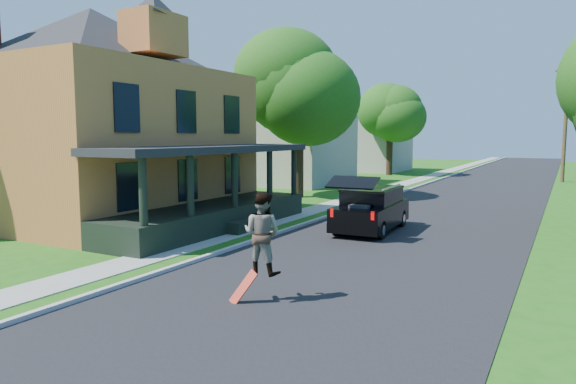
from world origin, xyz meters
The scene contains 14 objects.
ground centered at (0.00, 0.00, 0.00)m, with size 140.00×140.00×0.00m, color #1E5711.
street centered at (0.00, 20.00, 0.00)m, with size 8.00×120.00×0.02m, color black.
curb centered at (-4.05, 20.00, 0.00)m, with size 0.15×120.00×0.12m, color #A8A8A3.
sidewalk centered at (-5.60, 20.00, 0.00)m, with size 1.30×120.00×0.03m, color gray.
front_walk centered at (-9.50, 6.00, 0.00)m, with size 6.50×1.20×0.03m, color gray.
main_house centered at (-12.80, 5.99, 4.92)m, with size 15.56×15.56×10.10m.
neighbor_house_mid centered at (-13.50, 24.00, 4.19)m, with size 12.78×12.78×8.30m.
neighbor_house_far centered at (-13.50, 40.00, 4.19)m, with size 12.78×12.78×8.30m.
black_suv centered at (-1.40, 8.38, 0.82)m, with size 1.93×4.67×2.15m.
skateboarder centered at (-0.71, -0.36, 1.45)m, with size 0.89×0.72×1.74m.
skateboard centered at (-0.93, -0.75, 0.32)m, with size 0.59×0.36×0.77m.
tree_left_mid centered at (-8.68, 16.52, 6.59)m, with size 8.26×8.44×10.12m.
tree_left_far centered at (-9.33, 35.38, 5.58)m, with size 7.42×7.22×8.68m.
utility_pole_far centered at (4.50, 34.66, 4.64)m, with size 1.73×0.30×8.97m.
Camera 1 is at (4.87, -9.41, 3.48)m, focal length 32.00 mm.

